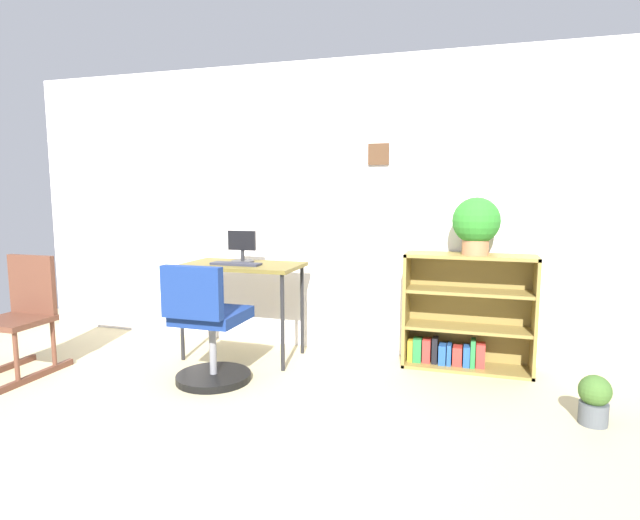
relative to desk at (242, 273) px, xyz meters
name	(u,v)px	position (x,y,z in m)	size (l,w,h in m)	color
ground_plane	(159,471)	(0.36, -1.68, -0.68)	(6.24, 6.24, 0.00)	tan
wall_back	(305,208)	(0.36, 0.47, 0.50)	(5.20, 0.12, 2.36)	white
desk	(242,273)	(0.00, 0.00, 0.00)	(0.92, 0.52, 0.75)	brown
monitor	(242,247)	(-0.04, 0.08, 0.19)	(0.23, 0.18, 0.25)	#262628
keyboard	(236,264)	(-0.01, -0.09, 0.08)	(0.39, 0.12, 0.02)	#272833
office_chair	(208,332)	(0.03, -0.61, -0.32)	(0.52, 0.55, 0.85)	black
rocking_chair	(22,314)	(-1.37, -0.81, -0.24)	(0.42, 0.64, 0.85)	#563023
bookshelf_low	(465,316)	(1.70, 0.27, -0.29)	(0.94, 0.30, 0.86)	olive
potted_plant_on_shelf	(476,223)	(1.75, 0.22, 0.41)	(0.34, 0.34, 0.41)	#9E6642
potted_plant_floor	(594,399)	(2.43, -0.52, -0.53)	(0.18, 0.18, 0.29)	#474C51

